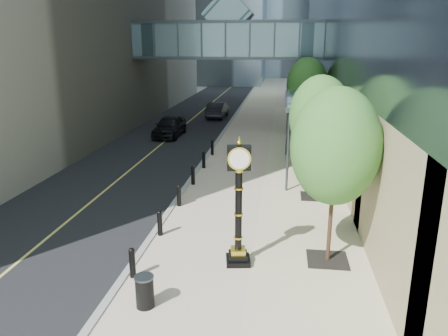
{
  "coord_description": "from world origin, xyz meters",
  "views": [
    {
      "loc": [
        1.87,
        -11.0,
        7.31
      ],
      "look_at": [
        -0.24,
        4.65,
        2.76
      ],
      "focal_mm": 35.0,
      "sensor_mm": 36.0,
      "label": 1
    }
  ],
  "objects_px": {
    "street_clock": "(239,212)",
    "car_far": "(218,110)",
    "car_near": "(169,126)",
    "trash_bin": "(145,292)",
    "pedestrian": "(333,181)"
  },
  "relations": [
    {
      "from": "trash_bin",
      "to": "street_clock",
      "type": "bearing_deg",
      "value": 51.02
    },
    {
      "from": "street_clock",
      "to": "pedestrian",
      "type": "height_order",
      "value": "street_clock"
    },
    {
      "from": "trash_bin",
      "to": "car_far",
      "type": "distance_m",
      "value": 32.99
    },
    {
      "from": "trash_bin",
      "to": "car_far",
      "type": "bearing_deg",
      "value": 94.91
    },
    {
      "from": "street_clock",
      "to": "car_near",
      "type": "distance_m",
      "value": 21.71
    },
    {
      "from": "street_clock",
      "to": "trash_bin",
      "type": "height_order",
      "value": "street_clock"
    },
    {
      "from": "street_clock",
      "to": "car_near",
      "type": "relative_size",
      "value": 0.89
    },
    {
      "from": "car_near",
      "to": "car_far",
      "type": "bearing_deg",
      "value": 76.35
    },
    {
      "from": "trash_bin",
      "to": "car_far",
      "type": "relative_size",
      "value": 0.19
    },
    {
      "from": "street_clock",
      "to": "car_far",
      "type": "xyz_separation_m",
      "value": [
        -5.18,
        29.96,
        -1.13
      ]
    },
    {
      "from": "trash_bin",
      "to": "car_near",
      "type": "distance_m",
      "value": 23.8
    },
    {
      "from": "street_clock",
      "to": "car_near",
      "type": "bearing_deg",
      "value": 101.29
    },
    {
      "from": "pedestrian",
      "to": "car_far",
      "type": "xyz_separation_m",
      "value": [
        -9.02,
        23.05,
        -0.18
      ]
    },
    {
      "from": "street_clock",
      "to": "trash_bin",
      "type": "xyz_separation_m",
      "value": [
        -2.36,
        -2.91,
        -1.41
      ]
    },
    {
      "from": "pedestrian",
      "to": "car_far",
      "type": "relative_size",
      "value": 0.39
    }
  ]
}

